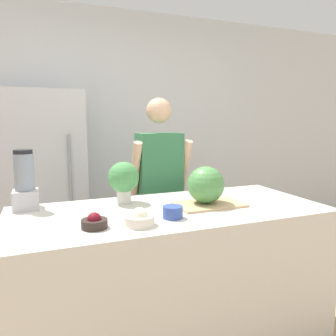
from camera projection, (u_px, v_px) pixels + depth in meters
name	position (u px, v px, depth m)	size (l,w,h in m)	color
wall_back	(111.00, 133.00, 3.60)	(8.00, 0.06, 2.60)	silver
counter_island	(170.00, 276.00, 2.11)	(1.95, 0.85, 0.89)	beige
refrigerator	(42.00, 183.00, 3.06)	(0.78, 0.65, 1.70)	#B7B7BC
person	(159.00, 190.00, 2.82)	(0.51, 0.26, 1.62)	#4C608C
cutting_board	(209.00, 204.00, 2.11)	(0.43, 0.27, 0.01)	tan
watermelon	(206.00, 185.00, 2.11)	(0.24, 0.24, 0.24)	#4C8C47
bowl_cherries	(94.00, 222.00, 1.67)	(0.13, 0.13, 0.08)	#2D231E
bowl_cream	(140.00, 219.00, 1.71)	(0.16, 0.16, 0.10)	beige
bowl_small_blue	(173.00, 212.00, 1.84)	(0.11, 0.11, 0.07)	#334C9E
blender	(25.00, 184.00, 2.00)	(0.15, 0.15, 0.37)	#B7B7BC
potted_plant	(124.00, 179.00, 2.15)	(0.20, 0.20, 0.28)	beige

